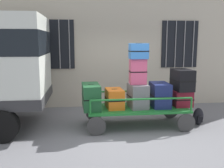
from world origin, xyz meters
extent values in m
plane|color=slate|center=(0.00, 0.00, 0.00)|extent=(40.00, 40.00, 0.00)
cube|color=#BCB29E|center=(0.00, 2.49, 2.50)|extent=(12.00, 0.30, 5.00)
cube|color=black|center=(-1.80, 2.32, 2.00)|extent=(1.20, 0.04, 1.50)
cylinder|color=gray|center=(-2.25, 2.28, 2.00)|extent=(0.03, 0.03, 1.50)
cylinder|color=gray|center=(-1.95, 2.28, 2.00)|extent=(0.03, 0.03, 1.50)
cylinder|color=gray|center=(-1.65, 2.28, 2.00)|extent=(0.03, 0.03, 1.50)
cylinder|color=gray|center=(-1.35, 2.28, 2.00)|extent=(0.03, 0.03, 1.50)
cube|color=black|center=(2.20, 2.32, 2.00)|extent=(1.20, 0.04, 1.50)
cylinder|color=gray|center=(1.75, 2.28, 2.00)|extent=(0.03, 0.03, 1.50)
cylinder|color=gray|center=(2.05, 2.28, 2.00)|extent=(0.03, 0.03, 1.50)
cylinder|color=gray|center=(2.35, 2.28, 2.00)|extent=(0.03, 0.03, 1.50)
cylinder|color=gray|center=(2.65, 2.28, 2.00)|extent=(0.03, 0.03, 1.50)
cylinder|color=black|center=(-2.65, -0.46, 0.35)|extent=(0.70, 0.22, 0.70)
cube|color=#1E722D|center=(0.38, 0.25, 0.46)|extent=(2.45, 1.05, 0.05)
cylinder|color=#383838|center=(1.43, -0.29, 0.22)|extent=(0.43, 0.06, 0.43)
cylinder|color=#383838|center=(1.43, 0.80, 0.22)|extent=(0.43, 0.06, 0.43)
cylinder|color=#383838|center=(-0.67, -0.29, 0.22)|extent=(0.43, 0.06, 0.43)
cylinder|color=#383838|center=(-0.67, 0.80, 0.22)|extent=(0.43, 0.06, 0.43)
cylinder|color=#1E722D|center=(1.56, -0.23, 0.64)|extent=(0.04, 0.04, 0.32)
cylinder|color=#1E722D|center=(1.56, 0.74, 0.64)|extent=(0.04, 0.04, 0.32)
cylinder|color=#1E722D|center=(-0.81, -0.23, 0.64)|extent=(0.04, 0.04, 0.32)
cylinder|color=#1E722D|center=(-0.81, 0.74, 0.64)|extent=(0.04, 0.04, 0.32)
cylinder|color=#1E722D|center=(0.38, -0.23, 0.80)|extent=(2.37, 0.04, 0.04)
cylinder|color=#1E722D|center=(0.38, 0.74, 0.80)|extent=(2.37, 0.04, 0.04)
cube|color=#194C28|center=(-0.77, 0.29, 0.78)|extent=(0.45, 0.88, 0.60)
cube|color=black|center=(-0.77, 0.29, 0.78)|extent=(0.46, 0.89, 0.02)
cube|color=black|center=(-0.77, 0.29, 1.07)|extent=(0.14, 0.04, 0.02)
cube|color=orange|center=(-0.20, 0.28, 0.71)|extent=(0.43, 0.63, 0.47)
cube|color=black|center=(-0.20, 0.28, 0.71)|extent=(0.44, 0.65, 0.02)
cube|color=black|center=(-0.20, 0.28, 0.94)|extent=(0.14, 0.04, 0.02)
cube|color=slate|center=(0.38, 0.22, 0.77)|extent=(0.47, 0.60, 0.58)
cube|color=black|center=(0.38, 0.22, 0.77)|extent=(0.48, 0.61, 0.02)
cube|color=black|center=(0.38, 0.22, 1.06)|extent=(0.15, 0.04, 0.02)
cube|color=#CC4C72|center=(0.38, 0.27, 1.38)|extent=(0.39, 0.31, 0.61)
cube|color=black|center=(0.38, 0.27, 1.38)|extent=(0.40, 0.32, 0.02)
cube|color=black|center=(0.38, 0.27, 1.67)|extent=(0.14, 0.03, 0.02)
cube|color=#3372C6|center=(0.38, 0.22, 1.87)|extent=(0.44, 0.32, 0.37)
cube|color=black|center=(0.38, 0.22, 1.87)|extent=(0.45, 0.33, 0.02)
cube|color=black|center=(0.38, 0.22, 2.05)|extent=(0.15, 0.03, 0.02)
cube|color=navy|center=(0.95, 0.27, 0.78)|extent=(0.44, 0.69, 0.60)
cube|color=black|center=(0.95, 0.27, 0.78)|extent=(0.45, 0.70, 0.02)
cube|color=black|center=(0.95, 0.27, 1.07)|extent=(0.15, 0.03, 0.02)
cube|color=maroon|center=(1.52, 0.28, 0.68)|extent=(0.45, 0.51, 0.40)
cube|color=black|center=(1.52, 0.28, 0.68)|extent=(0.46, 0.52, 0.02)
cube|color=black|center=(1.52, 0.28, 0.87)|extent=(0.16, 0.03, 0.02)
cube|color=black|center=(1.52, 0.28, 1.15)|extent=(0.45, 0.65, 0.53)
cube|color=black|center=(1.52, 0.28, 1.15)|extent=(0.46, 0.66, 0.02)
cube|color=black|center=(1.52, 0.28, 1.40)|extent=(0.15, 0.04, 0.02)
ellipsoid|color=black|center=(1.93, 0.15, 0.22)|extent=(0.27, 0.19, 0.44)
cube|color=black|center=(1.93, 0.06, 0.18)|extent=(0.14, 0.06, 0.15)
camera|label=1|loc=(-0.96, -5.83, 2.11)|focal=41.15mm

